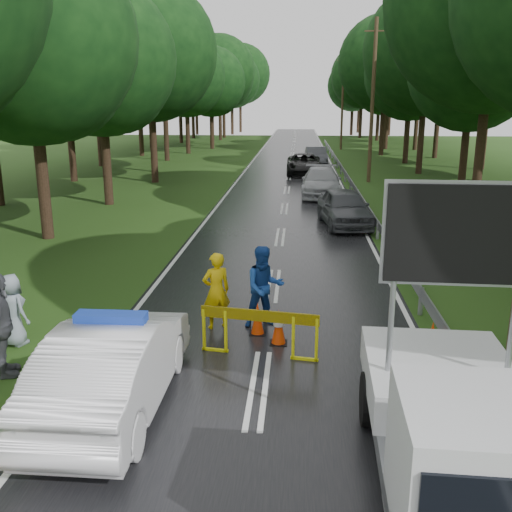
# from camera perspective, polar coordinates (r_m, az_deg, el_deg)

# --- Properties ---
(ground) EXTENTS (160.00, 160.00, 0.00)m
(ground) POSITION_cam_1_polar(r_m,az_deg,el_deg) (10.70, 0.27, -13.08)
(ground) COLOR #234012
(ground) RESTS_ON ground
(road) EXTENTS (7.00, 140.00, 0.02)m
(road) POSITION_cam_1_polar(r_m,az_deg,el_deg) (39.73, 3.30, 7.88)
(road) COLOR black
(road) RESTS_ON ground
(guardrail) EXTENTS (0.12, 60.06, 0.70)m
(guardrail) POSITION_cam_1_polar(r_m,az_deg,el_deg) (39.45, 8.75, 8.46)
(guardrail) COLOR gray
(guardrail) RESTS_ON ground
(utility_pole_mid) EXTENTS (1.40, 0.24, 10.00)m
(utility_pole_mid) POSITION_cam_1_polar(r_m,az_deg,el_deg) (37.68, 11.58, 14.91)
(utility_pole_mid) COLOR #42331F
(utility_pole_mid) RESTS_ON ground
(utility_pole_far) EXTENTS (1.40, 0.24, 10.00)m
(utility_pole_far) POSITION_cam_1_polar(r_m,az_deg,el_deg) (63.56, 8.65, 15.05)
(utility_pole_far) COLOR #42331F
(utility_pole_far) RESTS_ON ground
(police_sedan) EXTENTS (1.66, 4.75, 1.72)m
(police_sedan) POSITION_cam_1_polar(r_m,az_deg,el_deg) (10.04, -13.98, -10.55)
(police_sedan) COLOR silver
(police_sedan) RESTS_ON ground
(work_truck) EXTENTS (2.42, 5.12, 4.01)m
(work_truck) POSITION_cam_1_polar(r_m,az_deg,el_deg) (7.84, 20.38, -16.40)
(work_truck) COLOR gray
(work_truck) RESTS_ON ground
(barrier) EXTENTS (2.43, 0.44, 1.01)m
(barrier) POSITION_cam_1_polar(r_m,az_deg,el_deg) (11.60, 0.31, -6.58)
(barrier) COLOR yellow
(barrier) RESTS_ON ground
(officer) EXTENTS (0.78, 0.69, 1.80)m
(officer) POSITION_cam_1_polar(r_m,az_deg,el_deg) (13.02, -3.98, -3.51)
(officer) COLOR yellow
(officer) RESTS_ON ground
(civilian) EXTENTS (1.10, 0.97, 1.91)m
(civilian) POSITION_cam_1_polar(r_m,az_deg,el_deg) (13.09, 0.84, -3.12)
(civilian) COLOR #164095
(civilian) RESTS_ON ground
(bystander_mid) EXTENTS (0.90, 1.29, 2.03)m
(bystander_mid) POSITION_cam_1_polar(r_m,az_deg,el_deg) (11.75, -24.13, -6.38)
(bystander_mid) COLOR #43444B
(bystander_mid) RESTS_ON ground
(bystander_right) EXTENTS (0.91, 0.79, 1.57)m
(bystander_right) POSITION_cam_1_polar(r_m,az_deg,el_deg) (13.23, -23.18, -4.97)
(bystander_right) COLOR gray
(bystander_right) RESTS_ON ground
(queue_car_first) EXTENTS (2.37, 4.72, 1.54)m
(queue_car_first) POSITION_cam_1_polar(r_m,az_deg,el_deg) (24.21, 8.83, 4.81)
(queue_car_first) COLOR #44464C
(queue_car_first) RESTS_ON ground
(queue_car_second) EXTENTS (2.27, 5.30, 1.52)m
(queue_car_second) POSITION_cam_1_polar(r_m,az_deg,el_deg) (31.91, 6.55, 7.36)
(queue_car_second) COLOR #A3A5AB
(queue_car_second) RESTS_ON ground
(queue_car_third) EXTENTS (2.50, 5.33, 1.47)m
(queue_car_third) POSITION_cam_1_polar(r_m,az_deg,el_deg) (41.27, 4.84, 9.14)
(queue_car_third) COLOR black
(queue_car_third) RESTS_ON ground
(queue_car_fourth) EXTENTS (1.83, 4.60, 1.49)m
(queue_car_fourth) POSITION_cam_1_polar(r_m,az_deg,el_deg) (47.26, 6.02, 9.88)
(queue_car_fourth) COLOR #46474E
(queue_car_fourth) RESTS_ON ground
(cone_center) EXTENTS (0.38, 0.38, 0.79)m
(cone_center) POSITION_cam_1_polar(r_m,az_deg,el_deg) (12.33, 2.28, -7.13)
(cone_center) COLOR black
(cone_center) RESTS_ON ground
(cone_far) EXTENTS (0.36, 0.36, 0.76)m
(cone_far) POSITION_cam_1_polar(r_m,az_deg,el_deg) (12.83, 0.16, -6.31)
(cone_far) COLOR black
(cone_far) RESTS_ON ground
(cone_left_mid) EXTENTS (0.33, 0.33, 0.71)m
(cone_left_mid) POSITION_cam_1_polar(r_m,az_deg,el_deg) (12.46, -9.89, -7.34)
(cone_left_mid) COLOR black
(cone_left_mid) RESTS_ON ground
(cone_right) EXTENTS (0.31, 0.31, 0.66)m
(cone_right) POSITION_cam_1_polar(r_m,az_deg,el_deg) (12.55, 17.20, -7.75)
(cone_right) COLOR black
(cone_right) RESTS_ON ground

